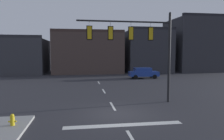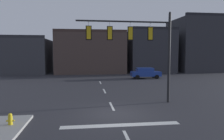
% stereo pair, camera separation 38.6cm
% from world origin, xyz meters
% --- Properties ---
extents(ground_plane, '(400.00, 400.00, 0.00)m').
position_xyz_m(ground_plane, '(0.00, 0.00, 0.00)').
color(ground_plane, '#2B2B30').
extents(stop_bar_paint, '(6.40, 0.50, 0.01)m').
position_xyz_m(stop_bar_paint, '(0.00, -2.00, 0.00)').
color(stop_bar_paint, silver).
rests_on(stop_bar_paint, ground).
extents(lane_centreline, '(0.16, 26.40, 0.01)m').
position_xyz_m(lane_centreline, '(0.00, 2.00, 0.00)').
color(lane_centreline, silver).
rests_on(lane_centreline, ground).
extents(signal_mast_near_side, '(7.14, 0.44, 6.94)m').
position_xyz_m(signal_mast_near_side, '(2.08, 2.66, 4.75)').
color(signal_mast_near_side, black).
rests_on(signal_mast_near_side, ground).
extents(car_lot_nearside, '(4.49, 2.00, 1.61)m').
position_xyz_m(car_lot_nearside, '(7.04, 17.62, 0.86)').
color(car_lot_nearside, navy).
rests_on(car_lot_nearside, ground).
extents(fire_hydrant, '(0.40, 0.30, 0.75)m').
position_xyz_m(fire_hydrant, '(-5.71, -1.63, 0.33)').
color(fire_hydrant, gold).
rests_on(fire_hydrant, ground).
extents(building_row, '(41.59, 13.69, 11.24)m').
position_xyz_m(building_row, '(5.56, 29.28, 4.18)').
color(building_row, '#38383D').
rests_on(building_row, ground).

